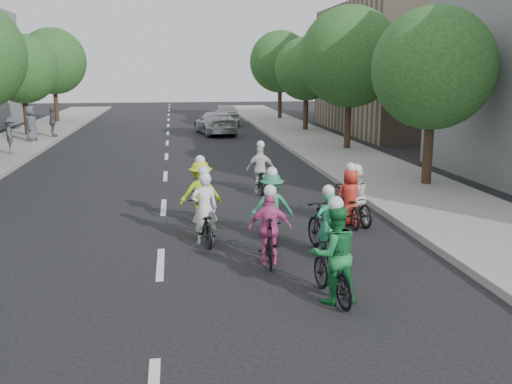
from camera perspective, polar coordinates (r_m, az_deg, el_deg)
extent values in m
plane|color=black|center=(12.03, -9.53, -7.12)|extent=(120.00, 120.00, 0.00)
cube|color=gray|center=(23.02, 11.28, 2.27)|extent=(4.00, 80.00, 0.15)
cube|color=#999993|center=(22.45, 6.58, 2.21)|extent=(0.18, 80.00, 0.18)
cube|color=gray|center=(38.68, 15.95, 11.80)|extent=(10.00, 14.00, 8.00)
cylinder|color=black|center=(36.49, -21.96, 6.89)|extent=(0.32, 0.32, 2.27)
sphere|color=#184A1F|center=(36.38, -22.32, 11.34)|extent=(4.00, 4.00, 4.00)
cylinder|color=black|center=(45.26, -19.34, 8.07)|extent=(0.32, 0.32, 2.48)
sphere|color=#184A1F|center=(45.18, -19.64, 12.22)|extent=(4.80, 4.80, 4.80)
cylinder|color=black|center=(20.05, 16.79, 3.61)|extent=(0.32, 0.32, 2.27)
sphere|color=#184A1F|center=(19.86, 17.30, 11.73)|extent=(4.00, 4.00, 4.00)
cylinder|color=black|center=(28.39, 9.15, 6.56)|extent=(0.32, 0.32, 2.48)
sphere|color=#184A1F|center=(28.27, 9.38, 13.20)|extent=(4.80, 4.80, 4.80)
cylinder|color=black|center=(37.05, 4.98, 7.78)|extent=(0.32, 0.32, 2.27)
sphere|color=#184A1F|center=(36.95, 5.07, 12.18)|extent=(4.00, 4.00, 4.00)
cylinder|color=black|center=(45.83, 2.40, 8.78)|extent=(0.32, 0.32, 2.48)
sphere|color=#184A1F|center=(45.76, 2.43, 12.89)|extent=(4.80, 4.80, 4.80)
imported|color=black|center=(13.28, -5.17, -3.07)|extent=(0.79, 1.81, 0.92)
imported|color=white|center=(13.09, -5.17, -1.62)|extent=(0.64, 0.46, 1.66)
sphere|color=silver|center=(12.91, -5.25, 2.05)|extent=(0.26, 0.26, 0.26)
imported|color=black|center=(10.06, 7.62, -7.93)|extent=(0.68, 1.71, 1.00)
imported|color=#1B7A3A|center=(9.85, 7.83, -6.16)|extent=(0.91, 0.75, 1.72)
sphere|color=silver|center=(9.62, 7.99, -1.17)|extent=(0.26, 0.26, 0.26)
imported|color=black|center=(14.94, -5.53, -1.61)|extent=(0.54, 1.52, 0.80)
imported|color=#C8E519|center=(14.75, -5.55, -0.08)|extent=(1.07, 0.62, 1.65)
sphere|color=silver|center=(14.59, -5.61, 3.18)|extent=(0.26, 0.26, 0.26)
imported|color=black|center=(11.83, 1.31, -4.69)|extent=(0.66, 1.74, 1.02)
imported|color=#DF4E9D|center=(11.66, 1.40, -3.66)|extent=(0.93, 0.47, 1.52)
sphere|color=silver|center=(11.47, 1.42, 0.10)|extent=(0.26, 0.26, 0.26)
imported|color=black|center=(14.91, 9.22, -1.47)|extent=(0.64, 1.78, 0.93)
imported|color=red|center=(14.76, 9.37, -0.50)|extent=(0.73, 0.48, 1.49)
sphere|color=silver|center=(14.61, 9.48, 2.42)|extent=(0.26, 0.26, 0.26)
imported|color=black|center=(12.34, 7.03, -3.77)|extent=(0.86, 1.96, 1.14)
imported|color=#299762|center=(12.21, 7.17, -3.25)|extent=(0.57, 0.43, 1.43)
sphere|color=silver|center=(12.04, 7.27, 0.12)|extent=(0.26, 0.26, 0.26)
imported|color=black|center=(15.11, 9.82, -1.24)|extent=(0.92, 1.92, 0.97)
imported|color=silver|center=(14.96, 9.97, -0.48)|extent=(0.77, 0.64, 1.42)
sphere|color=silver|center=(14.82, 10.07, 2.28)|extent=(0.26, 0.26, 0.26)
imported|color=black|center=(13.65, 1.51, -2.58)|extent=(0.51, 1.57, 0.93)
imported|color=#2B815B|center=(13.48, 1.59, -1.38)|extent=(1.04, 0.63, 1.57)
sphere|color=silver|center=(13.31, 1.61, 1.99)|extent=(0.26, 0.26, 0.26)
imported|color=black|center=(18.61, 0.40, 1.45)|extent=(0.72, 1.86, 0.96)
imported|color=white|center=(18.46, 0.45, 2.30)|extent=(0.93, 0.42, 1.56)
sphere|color=silver|center=(18.34, 0.46, 4.76)|extent=(0.26, 0.26, 0.26)
imported|color=#B8B8BD|center=(35.47, -4.07, 6.91)|extent=(2.67, 5.11, 1.41)
imported|color=silver|center=(41.61, -3.09, 7.77)|extent=(1.84, 4.50, 1.53)
imported|color=#4D4D5A|center=(28.44, -23.31, 5.23)|extent=(0.88, 1.21, 1.69)
imported|color=#535260|center=(34.84, -19.67, 6.63)|extent=(0.50, 1.03, 1.70)
imported|color=#4F505C|center=(33.11, -21.59, 6.38)|extent=(0.65, 0.95, 1.87)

